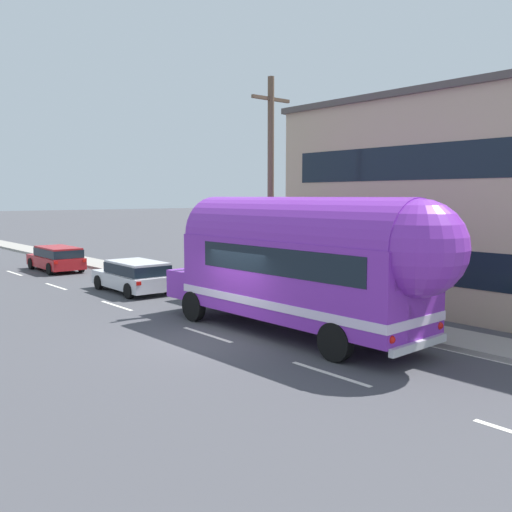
% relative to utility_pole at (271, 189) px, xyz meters
% --- Properties ---
extents(ground_plane, '(300.00, 300.00, 0.00)m').
position_rel_utility_pole_xyz_m(ground_plane, '(-4.50, -2.69, -4.42)').
color(ground_plane, '#424247').
extents(lane_markings, '(4.07, 80.00, 0.01)m').
position_rel_utility_pole_xyz_m(lane_markings, '(-1.72, 10.08, -4.42)').
color(lane_markings, silver).
rests_on(lane_markings, ground).
extents(sidewalk_slab, '(1.93, 90.00, 0.15)m').
position_rel_utility_pole_xyz_m(sidewalk_slab, '(0.41, 7.31, -4.35)').
color(sidewalk_slab, gray).
rests_on(sidewalk_slab, ground).
extents(utility_pole, '(1.80, 0.24, 8.50)m').
position_rel_utility_pole_xyz_m(utility_pole, '(0.00, 0.00, 0.00)').
color(utility_pole, brown).
rests_on(utility_pole, ground).
extents(painted_bus, '(2.70, 10.67, 4.12)m').
position_rel_utility_pole_xyz_m(painted_bus, '(-2.52, -4.30, -2.12)').
color(painted_bus, purple).
rests_on(painted_bus, ground).
extents(car_lead, '(2.09, 4.42, 1.37)m').
position_rel_utility_pole_xyz_m(car_lead, '(-2.50, 5.98, -3.64)').
color(car_lead, silver).
rests_on(car_lead, ground).
extents(car_second, '(1.99, 4.50, 1.37)m').
position_rel_utility_pole_xyz_m(car_second, '(-2.41, 14.94, -3.63)').
color(car_second, '#A5191E').
rests_on(car_second, ground).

